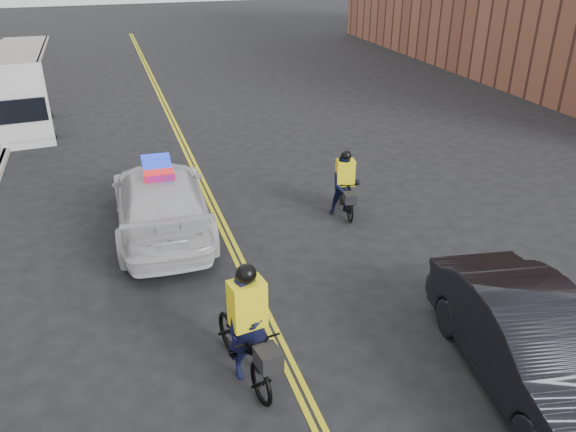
# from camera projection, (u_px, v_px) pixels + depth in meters

# --- Properties ---
(ground) EXTENTS (120.00, 120.00, 0.00)m
(ground) POSITION_uv_depth(u_px,v_px,m) (268.00, 321.00, 11.03)
(ground) COLOR black
(ground) RESTS_ON ground
(center_line_left) EXTENTS (0.10, 60.00, 0.01)m
(center_line_left) POSITION_uv_depth(u_px,v_px,m) (195.00, 174.00, 17.81)
(center_line_left) COLOR gold
(center_line_left) RESTS_ON ground
(center_line_right) EXTENTS (0.10, 60.00, 0.01)m
(center_line_right) POSITION_uv_depth(u_px,v_px,m) (200.00, 174.00, 17.85)
(center_line_right) COLOR gold
(center_line_right) RESTS_ON ground
(police_cruiser) EXTENTS (2.49, 5.72, 1.80)m
(police_cruiser) POSITION_uv_depth(u_px,v_px,m) (161.00, 200.00, 14.12)
(police_cruiser) COLOR silver
(police_cruiser) RESTS_ON ground
(dark_sedan) EXTENTS (2.48, 5.14, 1.62)m
(dark_sedan) POSITION_uv_depth(u_px,v_px,m) (533.00, 347.00, 9.12)
(dark_sedan) COLOR black
(dark_sedan) RESTS_ON ground
(cargo_van) EXTENTS (2.26, 5.11, 2.08)m
(cargo_van) POSITION_uv_depth(u_px,v_px,m) (23.00, 105.00, 21.35)
(cargo_van) COLOR silver
(cargo_van) RESTS_ON ground
(cyclist_near) EXTENTS (1.12, 2.32, 2.18)m
(cyclist_near) POSITION_uv_depth(u_px,v_px,m) (249.00, 338.00, 9.40)
(cyclist_near) COLOR black
(cyclist_near) RESTS_ON ground
(cyclist_far) EXTENTS (0.91, 1.85, 1.81)m
(cyclist_far) POSITION_uv_depth(u_px,v_px,m) (345.00, 189.00, 15.00)
(cyclist_far) COLOR black
(cyclist_far) RESTS_ON ground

